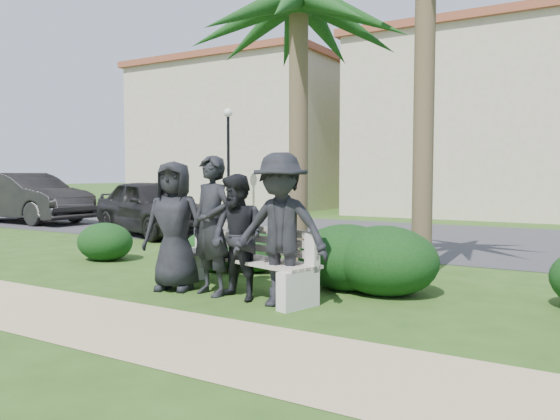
# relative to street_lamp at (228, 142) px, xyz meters

# --- Properties ---
(ground) EXTENTS (160.00, 160.00, 0.00)m
(ground) POSITION_rel_street_lamp_xyz_m (9.00, -12.00, -2.94)
(ground) COLOR #274814
(ground) RESTS_ON ground
(footpath) EXTENTS (30.00, 1.60, 0.01)m
(footpath) POSITION_rel_street_lamp_xyz_m (9.00, -13.80, -2.94)
(footpath) COLOR tan
(footpath) RESTS_ON ground
(asphalt_street) EXTENTS (160.00, 8.00, 0.01)m
(asphalt_street) POSITION_rel_street_lamp_xyz_m (9.00, -4.00, -2.94)
(asphalt_street) COLOR #2D2D30
(asphalt_street) RESTS_ON ground
(stucco_bldg_left) EXTENTS (10.40, 8.40, 7.30)m
(stucco_bldg_left) POSITION_rel_street_lamp_xyz_m (-3.00, 6.00, 0.72)
(stucco_bldg_left) COLOR #BCB28D
(stucco_bldg_left) RESTS_ON ground
(stucco_bldg_right) EXTENTS (8.40, 8.40, 7.30)m
(stucco_bldg_right) POSITION_rel_street_lamp_xyz_m (8.00, 6.00, 0.72)
(stucco_bldg_right) COLOR #BCB28D
(stucco_bldg_right) RESTS_ON ground
(street_lamp) EXTENTS (0.36, 0.36, 4.29)m
(street_lamp) POSITION_rel_street_lamp_xyz_m (0.00, 0.00, 0.00)
(street_lamp) COLOR black
(street_lamp) RESTS_ON ground
(park_bench) EXTENTS (2.70, 1.25, 0.89)m
(park_bench) POSITION_rel_street_lamp_xyz_m (8.85, -11.80, -2.54)
(park_bench) COLOR gray
(park_bench) RESTS_ON ground
(man_a) EXTENTS (1.02, 0.82, 1.81)m
(man_a) POSITION_rel_street_lamp_xyz_m (7.97, -12.12, -2.04)
(man_a) COLOR black
(man_a) RESTS_ON ground
(man_b) EXTENTS (0.77, 0.59, 1.88)m
(man_b) POSITION_rel_street_lamp_xyz_m (8.63, -12.11, -2.01)
(man_b) COLOR black
(man_b) RESTS_ON ground
(man_c) EXTENTS (0.90, 0.76, 1.63)m
(man_c) POSITION_rel_street_lamp_xyz_m (9.10, -12.18, -2.13)
(man_c) COLOR black
(man_c) RESTS_ON ground
(man_d) EXTENTS (1.33, 0.92, 1.89)m
(man_d) POSITION_rel_street_lamp_xyz_m (9.74, -12.18, -2.00)
(man_d) COLOR black
(man_d) RESTS_ON ground
(hedge_a) EXTENTS (1.13, 0.93, 0.73)m
(hedge_a) POSITION_rel_street_lamp_xyz_m (5.01, -10.76, -2.58)
(hedge_a) COLOR black
(hedge_a) RESTS_ON ground
(hedge_b) EXTENTS (1.08, 0.89, 0.70)m
(hedge_b) POSITION_rel_street_lamp_xyz_m (7.47, -10.63, -2.59)
(hedge_b) COLOR black
(hedge_b) RESTS_ON ground
(hedge_c) EXTENTS (1.07, 0.88, 0.70)m
(hedge_c) POSITION_rel_street_lamp_xyz_m (8.09, -10.34, -2.59)
(hedge_c) COLOR black
(hedge_c) RESTS_ON ground
(hedge_d) EXTENTS (1.46, 1.20, 0.95)m
(hedge_d) POSITION_rel_street_lamp_xyz_m (10.02, -10.80, -2.47)
(hedge_d) COLOR black
(hedge_d) RESTS_ON ground
(hedge_e) EXTENTS (1.48, 1.22, 0.96)m
(hedge_e) POSITION_rel_street_lamp_xyz_m (10.60, -10.85, -2.46)
(hedge_e) COLOR black
(hedge_e) RESTS_ON ground
(palm_left) EXTENTS (3.00, 3.00, 5.42)m
(palm_left) POSITION_rel_street_lamp_xyz_m (8.67, -9.80, 1.51)
(palm_left) COLOR brown
(palm_left) RESTS_ON ground
(car_a) EXTENTS (4.78, 3.16, 1.51)m
(car_a) POSITION_rel_street_lamp_xyz_m (2.74, -7.10, -2.19)
(car_a) COLOR black
(car_a) RESTS_ON ground
(car_b) EXTENTS (5.10, 1.79, 1.68)m
(car_b) POSITION_rel_street_lamp_xyz_m (-3.69, -6.47, -2.10)
(car_b) COLOR black
(car_b) RESTS_ON ground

